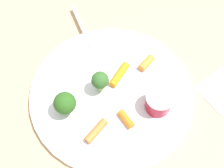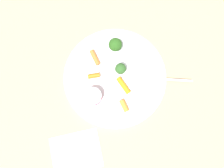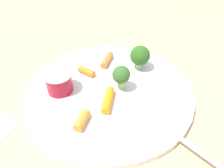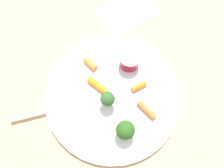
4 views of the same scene
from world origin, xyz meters
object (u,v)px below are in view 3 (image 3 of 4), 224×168
(broccoli_floret_0, at_px, (121,75))
(carrot_stick_3, at_px, (108,100))
(fork, at_px, (176,135))
(plate, at_px, (109,91))
(carrot_stick_2, at_px, (82,120))
(carrot_stick_0, at_px, (86,72))
(carrot_stick_1, at_px, (107,60))
(broccoli_floret_1, at_px, (140,56))
(sauce_cup, at_px, (59,82))

(broccoli_floret_0, relative_size, carrot_stick_3, 0.90)
(broccoli_floret_0, height_order, fork, broccoli_floret_0)
(plate, bearing_deg, carrot_stick_2, 82.13)
(carrot_stick_0, bearing_deg, carrot_stick_1, -116.78)
(broccoli_floret_1, bearing_deg, carrot_stick_0, 29.62)
(broccoli_floret_1, xyz_separation_m, carrot_stick_2, (0.05, 0.18, -0.02))
(plate, distance_m, fork, 0.15)
(broccoli_floret_0, xyz_separation_m, carrot_stick_2, (0.03, 0.10, -0.02))
(carrot_stick_1, distance_m, carrot_stick_3, 0.12)
(carrot_stick_0, xyz_separation_m, fork, (-0.19, 0.10, -0.01))
(sauce_cup, bearing_deg, carrot_stick_1, -115.49)
(broccoli_floret_0, relative_size, carrot_stick_2, 1.39)
(carrot_stick_3, bearing_deg, carrot_stick_1, -69.91)
(sauce_cup, distance_m, fork, 0.22)
(sauce_cup, relative_size, carrot_stick_1, 1.00)
(plate, distance_m, carrot_stick_0, 0.07)
(broccoli_floret_0, xyz_separation_m, carrot_stick_3, (0.01, 0.05, -0.02))
(plate, xyz_separation_m, broccoli_floret_0, (-0.02, -0.01, 0.04))
(sauce_cup, bearing_deg, broccoli_floret_1, -137.13)
(carrot_stick_1, xyz_separation_m, carrot_stick_2, (-0.02, 0.17, 0.00))
(broccoli_floret_0, distance_m, fork, 0.14)
(carrot_stick_1, bearing_deg, carrot_stick_0, 63.22)
(broccoli_floret_0, height_order, carrot_stick_3, broccoli_floret_0)
(carrot_stick_0, height_order, carrot_stick_1, same)
(plate, relative_size, broccoli_floret_1, 6.12)
(carrot_stick_3, bearing_deg, carrot_stick_0, -43.28)
(plate, xyz_separation_m, carrot_stick_3, (-0.01, 0.04, 0.01))
(broccoli_floret_1, relative_size, carrot_stick_2, 1.43)
(carrot_stick_2, distance_m, fork, 0.15)
(plate, height_order, carrot_stick_0, carrot_stick_0)
(carrot_stick_2, bearing_deg, plate, -97.87)
(carrot_stick_1, bearing_deg, sauce_cup, 64.51)
(broccoli_floret_1, distance_m, carrot_stick_0, 0.11)
(plate, height_order, fork, fork)
(sauce_cup, height_order, carrot_stick_1, sauce_cup)
(broccoli_floret_0, height_order, broccoli_floret_1, broccoli_floret_1)
(carrot_stick_0, bearing_deg, sauce_cup, 65.65)
(broccoli_floret_1, distance_m, carrot_stick_3, 0.13)
(broccoli_floret_1, bearing_deg, carrot_stick_1, 2.53)
(broccoli_floret_1, height_order, fork, broccoli_floret_1)
(plate, bearing_deg, carrot_stick_1, -68.31)
(sauce_cup, xyz_separation_m, carrot_stick_1, (-0.05, -0.11, -0.01))
(broccoli_floret_0, bearing_deg, carrot_stick_2, 71.23)
(broccoli_floret_0, height_order, carrot_stick_0, broccoli_floret_0)
(carrot_stick_0, height_order, carrot_stick_3, carrot_stick_3)
(plate, distance_m, carrot_stick_2, 0.10)
(plate, xyz_separation_m, carrot_stick_2, (0.01, 0.09, 0.01))
(carrot_stick_1, height_order, fork, carrot_stick_1)
(broccoli_floret_1, height_order, carrot_stick_1, broccoli_floret_1)
(sauce_cup, relative_size, carrot_stick_3, 0.90)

